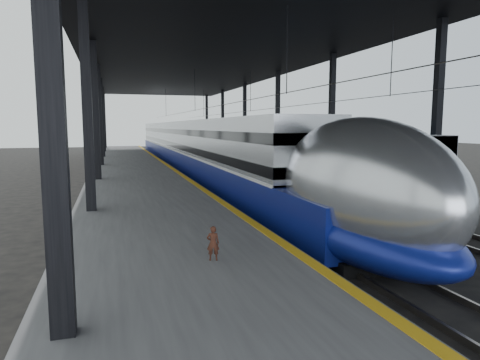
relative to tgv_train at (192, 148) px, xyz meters
name	(u,v)px	position (x,y,z in m)	size (l,w,h in m)	color
ground	(288,263)	(-2.00, -26.94, -2.13)	(160.00, 160.00, 0.00)	black
platform	(134,177)	(-5.50, -6.94, -1.63)	(6.00, 80.00, 1.00)	#4C4C4F
yellow_strip	(173,169)	(-2.70, -6.94, -1.13)	(0.30, 80.00, 0.01)	gold
rails	(240,179)	(2.50, -6.94, -2.05)	(6.52, 80.00, 0.16)	slate
canopy	(206,58)	(-0.10, -6.94, 6.98)	(18.00, 75.00, 9.47)	black
tgv_train	(192,148)	(0.00, 0.00, 0.00)	(3.18, 65.20, 4.56)	silver
second_train	(236,149)	(5.00, 2.69, -0.23)	(2.73, 56.05, 3.76)	navy
child	(213,243)	(-4.82, -29.10, -0.72)	(0.30, 0.20, 0.82)	#462217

